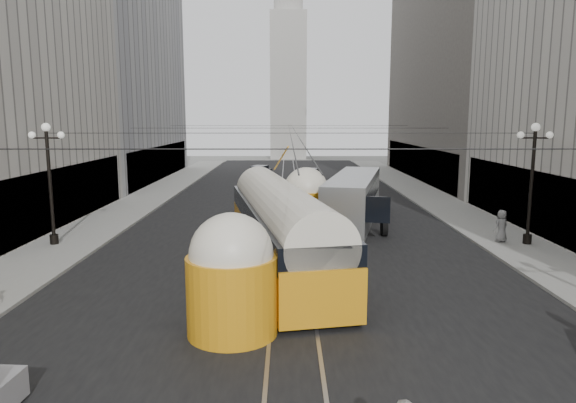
{
  "coord_description": "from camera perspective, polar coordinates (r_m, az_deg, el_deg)",
  "views": [
    {
      "loc": [
        -0.2,
        -8.61,
        6.74
      ],
      "look_at": [
        -0.16,
        14.27,
        3.03
      ],
      "focal_mm": 32.0,
      "sensor_mm": 36.0,
      "label": 1
    }
  ],
  "objects": [
    {
      "name": "pedestrian_sidewalk_right",
      "position": [
        29.91,
        22.63,
        -2.53
      ],
      "size": [
        1.0,
        0.84,
        1.75
      ],
      "primitive_type": "imported",
      "rotation": [
        0.0,
        0.0,
        3.58
      ],
      "color": "slate",
      "rests_on": "sidewalk_right"
    },
    {
      "name": "sedan_dark_far",
      "position": [
        60.49,
        -3.19,
        3.34
      ],
      "size": [
        2.94,
        4.35,
        1.27
      ],
      "color": "black",
      "rests_on": "ground"
    },
    {
      "name": "rail_left",
      "position": [
        41.66,
        -0.85,
        -0.11
      ],
      "size": [
        0.12,
        85.0,
        0.04
      ],
      "primitive_type": "cube",
      "color": "gray",
      "rests_on": "ground"
    },
    {
      "name": "building_right_far",
      "position": [
        60.86,
        20.28,
        17.7
      ],
      "size": [
        12.6,
        32.6,
        32.6
      ],
      "color": "#514C47",
      "rests_on": "ground"
    },
    {
      "name": "sidewalk_left",
      "position": [
        46.62,
        -14.76,
        0.68
      ],
      "size": [
        4.0,
        72.0,
        0.15
      ],
      "primitive_type": "cube",
      "color": "gray",
      "rests_on": "ground"
    },
    {
      "name": "lamppost_right_mid",
      "position": [
        29.68,
        25.48,
        2.51
      ],
      "size": [
        1.86,
        0.44,
        6.37
      ],
      "color": "black",
      "rests_on": "sidewalk_right"
    },
    {
      "name": "distant_tower",
      "position": [
        88.99,
        0.03,
        14.51
      ],
      "size": [
        6.0,
        6.0,
        31.36
      ],
      "color": "#B2AFA8",
      "rests_on": "ground"
    },
    {
      "name": "rail_right",
      "position": [
        41.67,
        1.21,
        -0.11
      ],
      "size": [
        0.12,
        85.0,
        0.04
      ],
      "primitive_type": "cube",
      "color": "gray",
      "rests_on": "ground"
    },
    {
      "name": "building_left_far",
      "position": [
        60.45,
        -20.0,
        15.86
      ],
      "size": [
        12.6,
        28.6,
        28.6
      ],
      "color": "#999999",
      "rests_on": "ground"
    },
    {
      "name": "sidewalk_right",
      "position": [
        46.72,
        15.04,
        0.68
      ],
      "size": [
        4.0,
        72.0,
        0.15
      ],
      "primitive_type": "cube",
      "color": "gray",
      "rests_on": "ground"
    },
    {
      "name": "lamppost_left_mid",
      "position": [
        29.51,
        -24.97,
        2.52
      ],
      "size": [
        1.86,
        0.44,
        6.37
      ],
      "color": "black",
      "rests_on": "sidewalk_left"
    },
    {
      "name": "catenary",
      "position": [
        40.11,
        0.36,
        7.98
      ],
      "size": [
        25.0,
        72.0,
        0.23
      ],
      "color": "black",
      "rests_on": "ground"
    },
    {
      "name": "streetcar",
      "position": [
        23.33,
        -0.84,
        -2.7
      ],
      "size": [
        5.7,
        17.72,
        3.94
      ],
      "color": "orange",
      "rests_on": "ground"
    },
    {
      "name": "road",
      "position": [
        41.66,
        0.18,
        -0.11
      ],
      "size": [
        20.0,
        85.0,
        0.02
      ],
      "primitive_type": "cube",
      "color": "black",
      "rests_on": "ground"
    },
    {
      "name": "city_bus",
      "position": [
        33.75,
        7.31,
        0.53
      ],
      "size": [
        5.31,
        12.57,
        3.09
      ],
      "color": "#989C9D",
      "rests_on": "ground"
    },
    {
      "name": "sedan_white_far",
      "position": [
        55.86,
        2.39,
        2.9
      ],
      "size": [
        2.83,
        4.64,
        1.37
      ],
      "color": "silver",
      "rests_on": "ground"
    }
  ]
}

